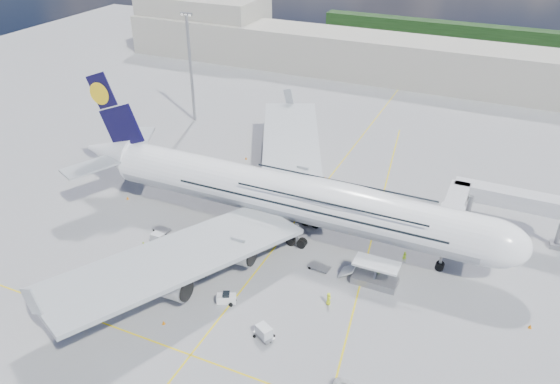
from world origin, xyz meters
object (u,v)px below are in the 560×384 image
at_px(crew_tug, 182,276).
at_px(cone_wing_right_outer, 164,323).
at_px(airliner, 289,196).
at_px(cone_wing_left_inner, 325,178).
at_px(cone_nose, 530,326).
at_px(dolly_nose_near, 319,267).
at_px(light_mast, 191,67).
at_px(crew_loader, 377,273).
at_px(crew_nose, 405,257).
at_px(dolly_back, 158,238).
at_px(cone_wing_right_inner, 254,252).
at_px(jet_bridge, 489,203).
at_px(dolly_row_c, 200,271).
at_px(catering_truck_inner, 284,149).
at_px(baggage_tug, 226,298).
at_px(dolly_nose_far, 264,332).
at_px(crew_van, 328,299).
at_px(cargo_loader, 374,276).
at_px(dolly_row_a, 163,275).
at_px(cone_tail, 128,198).
at_px(catering_truck_outer, 300,146).
at_px(cone_wing_left_outer, 246,158).
at_px(dolly_row_b, 162,230).
at_px(crew_wing, 144,246).

xyz_separation_m(crew_tug, cone_wing_right_outer, (2.82, -8.70, -0.50)).
distance_m(airliner, cone_wing_left_inner, 20.75).
bearing_deg(cone_nose, crew_tug, -167.44).
height_order(dolly_nose_near, cone_nose, cone_nose).
height_order(light_mast, crew_loader, light_mast).
bearing_deg(cone_nose, crew_nose, 157.77).
bearing_deg(dolly_back, cone_wing_right_inner, 20.45).
bearing_deg(jet_bridge, airliner, -159.69).
distance_m(crew_nose, cone_wing_right_outer, 37.20).
xyz_separation_m(dolly_row_c, catering_truck_inner, (-4.34, 40.66, 1.68)).
xyz_separation_m(dolly_nose_near, baggage_tug, (-9.07, -12.33, 0.36)).
bearing_deg(light_mast, baggage_tug, -54.26).
distance_m(jet_bridge, dolly_row_c, 46.14).
relative_size(catering_truck_inner, cone_wing_right_inner, 13.02).
height_order(dolly_nose_far, baggage_tug, dolly_nose_far).
relative_size(airliner, crew_van, 40.76).
height_order(cargo_loader, cone_wing_right_inner, cargo_loader).
bearing_deg(crew_nose, baggage_tug, -148.40).
xyz_separation_m(dolly_row_a, crew_tug, (2.28, 1.29, -0.37)).
height_order(crew_nose, cone_tail, crew_nose).
relative_size(catering_truck_outer, cone_nose, 11.78).
bearing_deg(airliner, baggage_tug, -92.68).
bearing_deg(cone_wing_left_inner, crew_nose, -44.33).
height_order(cargo_loader, crew_tug, cargo_loader).
bearing_deg(cone_wing_right_outer, dolly_nose_near, 53.21).
bearing_deg(cone_wing_left_outer, dolly_row_c, -72.84).
distance_m(cargo_loader, cone_wing_right_outer, 30.31).
bearing_deg(dolly_nose_far, cargo_loader, 86.56).
height_order(dolly_nose_near, catering_truck_inner, catering_truck_inner).
distance_m(dolly_nose_near, cone_wing_right_inner, 10.72).
height_order(baggage_tug, crew_tug, baggage_tug).
distance_m(dolly_back, cone_wing_right_outer, 19.23).
relative_size(jet_bridge, crew_nose, 10.95).
xyz_separation_m(catering_truck_inner, cone_nose, (49.90, -32.80, -1.72)).
distance_m(airliner, dolly_row_a, 23.31).
relative_size(crew_van, crew_tug, 1.27).
xyz_separation_m(cone_nose, cone_tail, (-69.13, 5.11, -0.00)).
relative_size(cargo_loader, dolly_row_c, 2.56).
height_order(dolly_row_a, dolly_row_b, dolly_row_a).
relative_size(jet_bridge, crew_wing, 12.43).
height_order(dolly_row_b, crew_nose, crew_nose).
xyz_separation_m(catering_truck_inner, catering_truck_outer, (2.36, 2.93, -0.10)).
bearing_deg(dolly_row_a, cone_tail, 138.08).
relative_size(dolly_row_c, dolly_nose_far, 1.05).
distance_m(light_mast, crew_wing, 55.11).
bearing_deg(cone_wing_left_outer, light_mast, 146.72).
height_order(cargo_loader, cone_tail, cargo_loader).
distance_m(dolly_nose_far, catering_truck_outer, 54.17).
height_order(dolly_nose_near, catering_truck_outer, catering_truck_outer).
bearing_deg(cargo_loader, dolly_row_b, -177.50).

